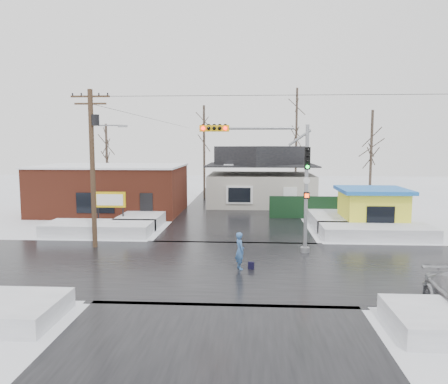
# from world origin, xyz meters

# --- Properties ---
(ground) EXTENTS (120.00, 120.00, 0.00)m
(ground) POSITION_xyz_m (0.00, 0.00, 0.00)
(ground) COLOR white
(ground) RESTS_ON ground
(road_ns) EXTENTS (10.00, 120.00, 0.02)m
(road_ns) POSITION_xyz_m (0.00, 0.00, 0.01)
(road_ns) COLOR black
(road_ns) RESTS_ON ground
(road_ew) EXTENTS (120.00, 10.00, 0.02)m
(road_ew) POSITION_xyz_m (0.00, 0.00, 0.01)
(road_ew) COLOR black
(road_ew) RESTS_ON ground
(snowbank_nw) EXTENTS (7.00, 3.00, 0.80)m
(snowbank_nw) POSITION_xyz_m (-9.00, 7.00, 0.40)
(snowbank_nw) COLOR white
(snowbank_nw) RESTS_ON ground
(snowbank_ne) EXTENTS (7.00, 3.00, 0.80)m
(snowbank_ne) POSITION_xyz_m (9.00, 7.00, 0.40)
(snowbank_ne) COLOR white
(snowbank_ne) RESTS_ON ground
(snowbank_nside_w) EXTENTS (3.00, 8.00, 0.80)m
(snowbank_nside_w) POSITION_xyz_m (-7.00, 12.00, 0.40)
(snowbank_nside_w) COLOR white
(snowbank_nside_w) RESTS_ON ground
(snowbank_nside_e) EXTENTS (3.00, 8.00, 0.80)m
(snowbank_nside_e) POSITION_xyz_m (7.00, 12.00, 0.40)
(snowbank_nside_e) COLOR white
(snowbank_nside_e) RESTS_ON ground
(traffic_signal) EXTENTS (6.05, 0.68, 7.00)m
(traffic_signal) POSITION_xyz_m (2.43, 2.97, 4.54)
(traffic_signal) COLOR gray
(traffic_signal) RESTS_ON ground
(utility_pole) EXTENTS (3.15, 0.44, 9.00)m
(utility_pole) POSITION_xyz_m (-7.93, 3.50, 5.11)
(utility_pole) COLOR #382619
(utility_pole) RESTS_ON ground
(brick_building) EXTENTS (12.20, 8.20, 4.12)m
(brick_building) POSITION_xyz_m (-11.00, 15.99, 2.08)
(brick_building) COLOR maroon
(brick_building) RESTS_ON ground
(marquee_sign) EXTENTS (2.20, 0.21, 2.55)m
(marquee_sign) POSITION_xyz_m (-9.00, 9.49, 1.92)
(marquee_sign) COLOR black
(marquee_sign) RESTS_ON ground
(house) EXTENTS (10.40, 8.40, 5.76)m
(house) POSITION_xyz_m (2.00, 22.00, 2.62)
(house) COLOR #BBB6A9
(house) RESTS_ON ground
(kiosk) EXTENTS (4.60, 4.60, 2.88)m
(kiosk) POSITION_xyz_m (9.50, 9.99, 1.46)
(kiosk) COLOR #F7F437
(kiosk) RESTS_ON ground
(fence) EXTENTS (8.00, 0.12, 1.80)m
(fence) POSITION_xyz_m (6.50, 14.00, 0.90)
(fence) COLOR black
(fence) RESTS_ON ground
(tree_far_left) EXTENTS (3.00, 3.00, 10.00)m
(tree_far_left) POSITION_xyz_m (-4.00, 26.00, 7.95)
(tree_far_left) COLOR #332821
(tree_far_left) RESTS_ON ground
(tree_far_mid) EXTENTS (3.00, 3.00, 12.00)m
(tree_far_mid) POSITION_xyz_m (6.00, 28.00, 9.54)
(tree_far_mid) COLOR #332821
(tree_far_mid) RESTS_ON ground
(tree_far_right) EXTENTS (3.00, 3.00, 9.00)m
(tree_far_right) POSITION_xyz_m (12.00, 20.00, 7.16)
(tree_far_right) COLOR #332821
(tree_far_right) RESTS_ON ground
(tree_far_west) EXTENTS (3.00, 3.00, 8.00)m
(tree_far_west) POSITION_xyz_m (-14.00, 24.00, 6.36)
(tree_far_west) COLOR #332821
(tree_far_west) RESTS_ON ground
(pedestrian) EXTENTS (0.63, 0.76, 1.78)m
(pedestrian) POSITION_xyz_m (0.48, -0.43, 0.89)
(pedestrian) COLOR #3963A0
(pedestrian) RESTS_ON ground
(shopping_bag) EXTENTS (0.30, 0.20, 0.35)m
(shopping_bag) POSITION_xyz_m (1.03, -0.45, 0.17)
(shopping_bag) COLOR black
(shopping_bag) RESTS_ON ground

